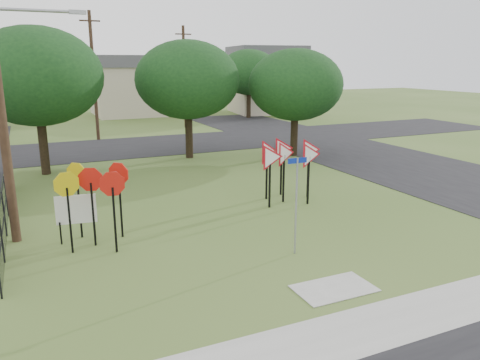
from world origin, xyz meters
name	(u,v)px	position (x,y,z in m)	size (l,w,h in m)	color
ground	(286,254)	(0.00, 0.00, 0.00)	(140.00, 140.00, 0.00)	#3E5A22
sidewalk	(383,324)	(0.00, -4.20, 0.01)	(30.00, 1.60, 0.02)	#9B9A93
planting_strip	(425,354)	(0.00, -5.40, 0.01)	(30.00, 0.80, 0.02)	#3E5A22
street_right	(378,159)	(12.00, 10.00, 0.01)	(8.00, 50.00, 0.02)	black
street_far	(138,146)	(0.00, 20.00, 0.01)	(60.00, 8.00, 0.02)	black
curb_pad	(334,288)	(0.00, -2.40, 0.01)	(2.00, 1.20, 0.02)	#9B9A93
street_name_sign	(296,200)	(0.25, -0.05, 1.67)	(0.60, 0.06, 2.91)	#94979C
stop_sign_cluster	(94,187)	(-4.98, 3.11, 1.85)	(2.27, 2.08, 2.50)	black
yield_sign_cluster	(287,156)	(2.76, 4.84, 1.88)	(3.28, 1.75, 2.56)	black
info_board	(76,211)	(-5.51, 3.60, 1.02)	(1.22, 0.20, 1.54)	black
far_pole_a	(94,76)	(-2.00, 24.00, 4.60)	(1.40, 0.24, 9.00)	#402C1D
far_pole_b	(184,76)	(6.00, 28.00, 4.35)	(1.40, 0.24, 8.50)	#402C1D
fence_run	(5,204)	(-7.60, 6.25, 0.78)	(0.05, 11.55, 1.50)	black
house_mid	(132,85)	(4.00, 40.00, 3.15)	(8.40, 8.40, 6.20)	beige
house_right	(266,79)	(18.00, 36.00, 3.65)	(8.30, 8.30, 7.20)	beige
tree_near_left	(36,77)	(-6.00, 14.00, 4.86)	(6.40, 6.40, 7.27)	black
tree_near_mid	(188,80)	(2.00, 15.00, 4.54)	(6.00, 6.00, 6.80)	black
tree_near_right	(296,85)	(8.00, 13.00, 4.22)	(5.60, 5.60, 6.33)	black
tree_far_right	(249,72)	(14.00, 32.00, 4.54)	(6.00, 6.00, 6.80)	black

